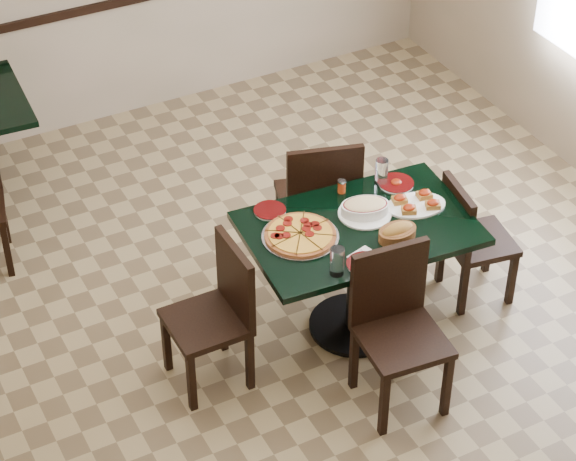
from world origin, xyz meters
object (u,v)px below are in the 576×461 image
chair_far (320,197)px  chair_right (469,236)px  chair_left (219,308)px  pepperoni_pizza (300,235)px  lasagna_casserole (365,208)px  main_table (358,251)px  bread_basket (397,232)px  chair_near (396,320)px  bruschetta_platter (416,203)px

chair_far → chair_right: chair_far is taller
chair_right → chair_left: size_ratio=0.93×
pepperoni_pizza → lasagna_casserole: bearing=2.4°
main_table → chair_right: (0.73, -0.05, -0.12)m
chair_right → chair_left: (-1.58, 0.06, 0.04)m
main_table → chair_far: size_ratio=1.36×
pepperoni_pizza → lasagna_casserole: (0.41, 0.02, 0.03)m
pepperoni_pizza → main_table: bearing=-9.2°
chair_left → bread_basket: size_ratio=3.80×
chair_left → bread_basket: chair_left is taller
chair_right → bread_basket: 0.71m
chair_near → pepperoni_pizza: bearing=119.3°
bread_basket → lasagna_casserole: bearing=97.0°
chair_near → bruschetta_platter: 0.74m
chair_left → bruschetta_platter: 1.25m
main_table → chair_near: chair_near is taller
chair_far → lasagna_casserole: (-0.00, -0.50, 0.26)m
chair_far → chair_right: 0.91m
chair_right → chair_near: bearing=130.1°
chair_near → lasagna_casserole: (0.15, 0.60, 0.28)m
lasagna_casserole → bruschetta_platter: bearing=5.1°
main_table → chair_left: (-0.85, 0.02, -0.09)m
main_table → chair_right: 0.74m
bread_basket → chair_right: bearing=10.5°
chair_far → bruschetta_platter: (0.29, -0.57, 0.23)m
chair_far → bruschetta_platter: size_ratio=2.52×
pepperoni_pizza → chair_right: bearing=-5.5°
main_table → lasagna_casserole: 0.25m
pepperoni_pizza → bread_basket: bread_basket is taller
chair_near → bread_basket: chair_near is taller
chair_far → chair_left: (-0.92, -0.56, -0.06)m
chair_far → bread_basket: (0.05, -0.77, 0.25)m
lasagna_casserole → chair_left: bearing=-158.1°
pepperoni_pizza → chair_near: bearing=-66.0°
chair_near → pepperoni_pizza: chair_near is taller
chair_left → bread_basket: bearing=77.9°
pepperoni_pizza → bread_basket: bearing=-28.2°
chair_near → pepperoni_pizza: 0.69m
chair_left → chair_right: bearing=87.6°
pepperoni_pizza → bruschetta_platter: (0.70, -0.05, 0.01)m
chair_near → chair_far: bearing=87.4°
main_table → bread_basket: 0.32m
chair_right → chair_left: chair_left is taller
lasagna_casserole → main_table: bearing=-118.4°
lasagna_casserole → bruschetta_platter: 0.30m
chair_left → lasagna_casserole: chair_left is taller
lasagna_casserole → bread_basket: (0.05, -0.26, -0.01)m
chair_near → bruschetta_platter: size_ratio=2.41×
lasagna_casserole → bread_basket: bearing=-61.7°
pepperoni_pizza → chair_left: bearing=-175.7°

